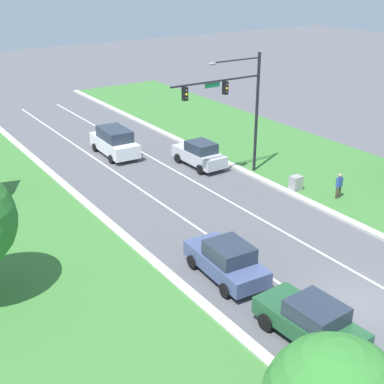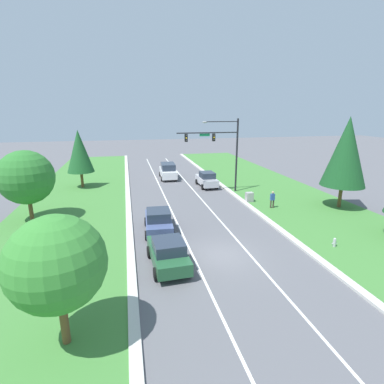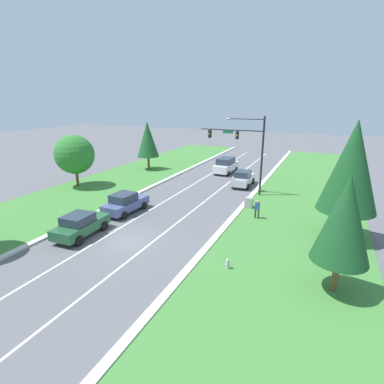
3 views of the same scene
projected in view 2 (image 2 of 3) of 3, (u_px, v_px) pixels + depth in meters
name	position (u px, v px, depth m)	size (l,w,h in m)	color
ground_plane	(222.00, 255.00, 19.03)	(160.00, 160.00, 0.00)	#5B5B60
curb_strip_right	(302.00, 246.00, 20.18)	(0.50, 90.00, 0.15)	beige
curb_strip_left	(131.00, 264.00, 17.83)	(0.50, 90.00, 0.15)	beige
grass_verge_right	(368.00, 240.00, 21.28)	(10.00, 90.00, 0.08)	#427F38
grass_verge_left	(36.00, 274.00, 16.75)	(10.00, 90.00, 0.08)	#427F38
lane_stripe_inner_left	(194.00, 258.00, 18.65)	(0.14, 81.00, 0.01)	white
lane_stripe_inner_right	(248.00, 253.00, 19.40)	(0.14, 81.00, 0.01)	white
traffic_signal_mast	(221.00, 145.00, 32.21)	(6.77, 0.41, 8.10)	black
forest_sedan	(168.00, 253.00, 17.49)	(2.29, 4.49, 1.72)	#235633
silver_sedan	(207.00, 179.00, 36.01)	(2.02, 4.48, 1.82)	silver
white_suv	(168.00, 171.00, 40.32)	(2.30, 5.09, 2.08)	white
slate_blue_sedan	(158.00, 221.00, 22.52)	(2.29, 4.58, 1.78)	#475684
utility_cabinet	(249.00, 197.00, 29.93)	(0.70, 0.60, 1.02)	#9E9E99
pedestrian	(272.00, 199.00, 27.85)	(0.40, 0.23, 1.69)	#42382D
fire_hydrant	(334.00, 243.00, 20.03)	(0.34, 0.20, 0.70)	#B7B7BC
conifer_near_right_tree	(346.00, 152.00, 27.02)	(3.93, 3.93, 8.45)	brown
oak_near_left_tree	(57.00, 264.00, 10.92)	(3.65, 3.65, 5.34)	brown
oak_far_left_tree	(26.00, 177.00, 23.92)	(4.35, 4.35, 5.92)	brown
conifer_mid_left_tree	(79.00, 151.00, 34.64)	(3.05, 3.05, 6.80)	brown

